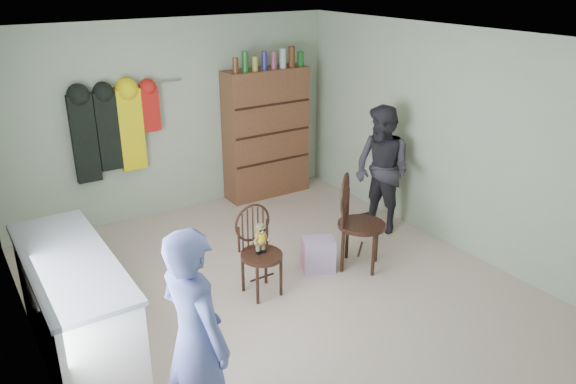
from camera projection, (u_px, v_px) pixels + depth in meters
ground_plane at (278, 289)px, 5.75m from camera, size 5.00×5.00×0.00m
room_walls at (249, 128)px, 5.58m from camera, size 5.00×5.00×5.00m
counter at (76, 308)px, 4.59m from camera, size 0.64×1.86×0.94m
chair_front at (259, 246)px, 5.53m from camera, size 0.42×0.42×0.92m
chair_far at (356, 218)px, 5.99m from camera, size 0.67×0.67×1.07m
striped_bag at (318, 255)px, 6.06m from camera, size 0.42×0.38×0.36m
person_left at (195, 340)px, 3.65m from camera, size 0.51×0.66×1.62m
person_right at (382, 170)px, 6.79m from camera, size 0.65×0.80×1.56m
dresser at (266, 133)px, 7.83m from camera, size 1.20×0.39×2.08m
coat_rack at (114, 130)px, 6.72m from camera, size 1.42×0.12×1.09m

